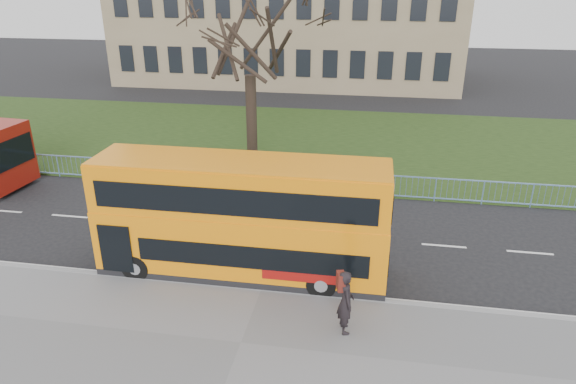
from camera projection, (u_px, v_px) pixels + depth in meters
The scene contains 8 objects.
ground at pixel (271, 267), 17.55m from camera, with size 120.00×120.00×0.00m, color black.
kerb at pixel (261, 290), 16.12m from camera, with size 80.00×0.20×0.14m, color gray.
grass_verge at pixel (318, 142), 30.51m from camera, with size 80.00×15.40×0.08m, color #1D3212.
guard_railing at pixel (300, 181), 23.32m from camera, with size 40.00×0.12×1.10m, color #739DCE, non-canonical shape.
bare_tree at pixel (250, 57), 24.92m from camera, with size 7.60×7.60×10.86m, color black, non-canonical shape.
civic_building at pixel (292, 0), 47.32m from camera, with size 30.00×15.00×14.00m, color #7F6C50.
yellow_bus at pixel (241, 216), 16.39m from camera, with size 9.34×2.28×3.91m.
pedestrian at pixel (346, 302), 13.88m from camera, with size 0.69×0.45×1.88m, color black.
Camera 1 is at (3.10, -14.83, 9.24)m, focal length 32.00 mm.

